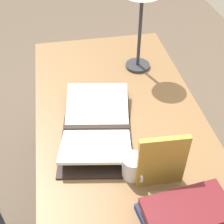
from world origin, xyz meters
TOP-DOWN VIEW (x-y plane):
  - ground_plane at (0.00, 0.00)m, footprint 12.00×12.00m
  - reading_desk at (0.00, 0.00)m, footprint 1.54×0.78m
  - open_book at (0.04, -0.12)m, footprint 0.58×0.39m
  - book_stack_tall at (0.53, 0.11)m, footprint 0.25×0.31m
  - book_standing_upright at (0.36, 0.07)m, footprint 0.03×0.18m
  - coffee_mug at (0.31, -0.02)m, footprint 0.11×0.08m

SIDE VIEW (x-z plane):
  - ground_plane at x=0.00m, z-range 0.00..0.00m
  - reading_desk at x=0.00m, z-range 0.29..1.04m
  - open_book at x=0.04m, z-range 0.74..0.81m
  - book_stack_tall at x=0.53m, z-range 0.75..0.85m
  - coffee_mug at x=0.31m, z-range 0.76..0.85m
  - book_standing_upright at x=0.36m, z-range 0.76..1.00m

